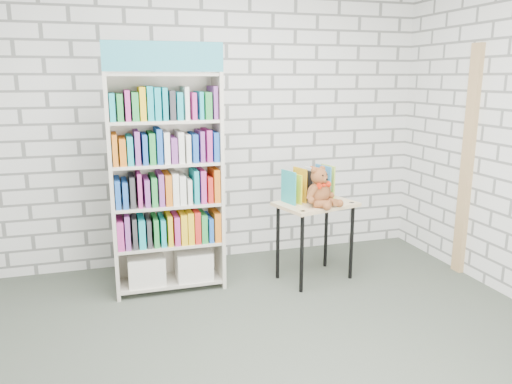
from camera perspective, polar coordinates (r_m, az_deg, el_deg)
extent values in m
plane|color=#40473C|center=(3.45, 1.22, -18.61)|extent=(4.50, 4.50, 0.00)
cube|color=silver|center=(4.90, -5.97, 8.14)|extent=(4.50, 0.02, 2.80)
cube|color=beige|center=(4.24, -16.18, 0.43)|extent=(0.03, 0.36, 1.85)
cube|color=beige|center=(4.33, -4.30, 1.19)|extent=(0.03, 0.36, 1.85)
cube|color=beige|center=(4.43, -10.43, 1.26)|extent=(0.92, 0.02, 1.85)
cube|color=teal|center=(4.01, -10.49, 14.99)|extent=(0.92, 0.02, 0.23)
cube|color=beige|center=(4.52, -9.73, -9.93)|extent=(0.86, 0.34, 0.03)
cube|color=beige|center=(4.40, -9.90, -5.74)|extent=(0.86, 0.34, 0.03)
cube|color=beige|center=(4.30, -10.08, -1.32)|extent=(0.86, 0.34, 0.03)
cube|color=beige|center=(4.23, -10.27, 3.27)|extent=(0.86, 0.34, 0.03)
cube|color=beige|center=(4.19, -10.46, 7.99)|extent=(0.86, 0.34, 0.03)
cube|color=beige|center=(4.17, -10.68, 13.06)|extent=(0.86, 0.34, 0.03)
cube|color=silver|center=(4.45, -12.45, -8.53)|extent=(0.31, 0.30, 0.25)
cube|color=silver|center=(4.50, -7.17, -8.11)|extent=(0.31, 0.30, 0.25)
cube|color=white|center=(4.35, -9.96, -4.08)|extent=(0.86, 0.30, 0.25)
cube|color=purple|center=(4.26, -10.14, 0.42)|extent=(0.86, 0.30, 0.25)
cube|color=#333338|center=(4.20, -10.33, 5.08)|extent=(0.86, 0.30, 0.25)
cube|color=red|center=(4.17, -10.53, 9.84)|extent=(0.86, 0.30, 0.25)
cube|color=#DCB684|center=(4.48, 6.84, -1.39)|extent=(0.77, 0.62, 0.03)
cylinder|color=black|center=(4.28, 5.25, -7.07)|extent=(0.03, 0.03, 0.69)
cylinder|color=black|center=(4.56, 2.51, -5.78)|extent=(0.03, 0.03, 0.69)
cylinder|color=black|center=(4.63, 10.86, -5.70)|extent=(0.03, 0.03, 0.69)
cylinder|color=black|center=(4.88, 8.00, -4.60)|extent=(0.03, 0.03, 0.69)
cylinder|color=black|center=(4.18, 5.38, -2.21)|extent=(0.05, 0.05, 0.01)
cylinder|color=black|center=(4.52, 10.88, -1.22)|extent=(0.05, 0.05, 0.01)
cube|color=teal|center=(4.39, 3.71, 0.46)|extent=(0.07, 0.20, 0.28)
cube|color=yellow|center=(4.43, 4.39, 0.55)|extent=(0.07, 0.20, 0.28)
cube|color=gold|center=(4.47, 5.06, 0.65)|extent=(0.07, 0.20, 0.28)
cube|color=black|center=(4.51, 5.71, 0.74)|extent=(0.07, 0.20, 0.28)
cube|color=white|center=(4.54, 6.36, 0.83)|extent=(0.07, 0.20, 0.28)
cube|color=orange|center=(4.58, 6.99, 0.92)|extent=(0.07, 0.20, 0.28)
cube|color=teal|center=(4.62, 7.62, 1.01)|extent=(0.07, 0.20, 0.28)
cube|color=#AECB43|center=(4.66, 8.23, 1.09)|extent=(0.07, 0.20, 0.28)
ellipsoid|color=brown|center=(4.36, 7.14, -0.20)|extent=(0.20, 0.17, 0.20)
sphere|color=brown|center=(4.33, 7.25, 1.79)|extent=(0.15, 0.15, 0.15)
sphere|color=brown|center=(4.29, 6.65, 2.49)|extent=(0.05, 0.05, 0.05)
sphere|color=brown|center=(4.37, 7.58, 2.66)|extent=(0.05, 0.05, 0.05)
sphere|color=brown|center=(4.29, 7.82, 1.42)|extent=(0.06, 0.06, 0.06)
sphere|color=black|center=(4.27, 7.63, 1.88)|extent=(0.02, 0.02, 0.02)
sphere|color=black|center=(4.31, 8.07, 1.97)|extent=(0.02, 0.02, 0.02)
sphere|color=black|center=(4.28, 8.09, 1.43)|extent=(0.02, 0.02, 0.02)
cylinder|color=brown|center=(4.27, 6.45, -0.07)|extent=(0.12, 0.07, 0.14)
cylinder|color=brown|center=(4.42, 8.21, 0.33)|extent=(0.10, 0.11, 0.14)
sphere|color=brown|center=(4.25, 6.31, -0.93)|extent=(0.06, 0.06, 0.06)
sphere|color=brown|center=(4.45, 8.57, -0.38)|extent=(0.06, 0.06, 0.06)
cylinder|color=brown|center=(4.27, 7.63, -1.37)|extent=(0.15, 0.15, 0.08)
cylinder|color=brown|center=(4.36, 8.63, -1.12)|extent=(0.08, 0.16, 0.08)
sphere|color=brown|center=(4.21, 8.11, -1.66)|extent=(0.07, 0.07, 0.07)
sphere|color=brown|center=(4.34, 9.52, -1.29)|extent=(0.07, 0.07, 0.07)
cone|color=red|center=(4.28, 7.48, 0.73)|extent=(0.08, 0.07, 0.05)
cone|color=red|center=(4.33, 8.07, 0.86)|extent=(0.08, 0.07, 0.05)
sphere|color=red|center=(4.30, 7.80, 0.79)|extent=(0.03, 0.03, 0.03)
cube|color=tan|center=(4.94, 22.99, 3.13)|extent=(0.05, 0.12, 2.10)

